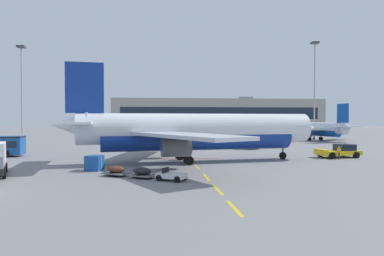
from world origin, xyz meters
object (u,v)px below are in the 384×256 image
at_px(airliner_foreground, 195,131).
at_px(apron_light_mast_far, 315,79).
at_px(ground_crew_worker, 339,152).
at_px(baggage_train, 142,173).
at_px(uld_cargo_container, 94,163).
at_px(apron_light_mast_near, 22,82).
at_px(airliner_mid_left, 312,129).
at_px(ground_power_truck, 250,139).
at_px(pushback_tug, 339,151).

bearing_deg(airliner_foreground, apron_light_mast_far, 50.07).
bearing_deg(ground_crew_worker, baggage_train, -154.47).
xyz_separation_m(uld_cargo_container, apron_light_mast_near, (-25.01, 49.48, 13.63)).
height_order(airliner_mid_left, ground_crew_worker, airliner_mid_left).
distance_m(ground_power_truck, ground_crew_worker, 20.72).
xyz_separation_m(baggage_train, apron_light_mast_near, (-30.27, 54.98, 13.91)).
bearing_deg(baggage_train, ground_power_truck, 59.02).
bearing_deg(apron_light_mast_far, ground_crew_worker, -111.63).
height_order(baggage_train, apron_light_mast_near, apron_light_mast_near).
height_order(uld_cargo_container, apron_light_mast_near, apron_light_mast_near).
bearing_deg(ground_power_truck, pushback_tug, -64.60).
bearing_deg(uld_cargo_container, apron_light_mast_far, 46.15).
xyz_separation_m(airliner_foreground, apron_light_mast_near, (-36.52, 43.25, 10.48)).
relative_size(airliner_foreground, baggage_train, 4.29).
bearing_deg(uld_cargo_container, apron_light_mast_near, 116.82).
height_order(ground_crew_worker, uld_cargo_container, ground_crew_worker).
xyz_separation_m(ground_power_truck, uld_cargo_container, (-24.48, -26.51, -0.85)).
bearing_deg(uld_cargo_container, ground_crew_worker, 12.58).
bearing_deg(uld_cargo_container, airliner_mid_left, 46.11).
distance_m(uld_cargo_container, apron_light_mast_near, 57.09).
bearing_deg(airliner_mid_left, apron_light_mast_far, 47.73).
xyz_separation_m(airliner_foreground, baggage_train, (-6.24, -11.73, -3.42)).
xyz_separation_m(pushback_tug, uld_cargo_container, (-32.72, -9.16, -0.10)).
relative_size(airliner_foreground, pushback_tug, 5.54).
bearing_deg(pushback_tug, ground_crew_worker, -120.14).
relative_size(baggage_train, ground_crew_worker, 4.56).
xyz_separation_m(baggage_train, ground_crew_worker, (26.22, 12.52, 0.50)).
distance_m(pushback_tug, ground_power_truck, 19.22).
bearing_deg(apron_light_mast_far, apron_light_mast_near, -178.91).
height_order(pushback_tug, ground_crew_worker, pushback_tug).
distance_m(pushback_tug, uld_cargo_container, 33.98).
xyz_separation_m(uld_cargo_container, apron_light_mast_far, (48.88, 50.88, 15.27)).
distance_m(baggage_train, uld_cargo_container, 7.62).
distance_m(airliner_foreground, apron_light_mast_far, 59.47).
bearing_deg(baggage_train, apron_light_mast_near, 118.84).
distance_m(airliner_foreground, uld_cargo_container, 13.46).
bearing_deg(baggage_train, apron_light_mast_far, 52.28).
xyz_separation_m(baggage_train, uld_cargo_container, (-5.26, 5.50, 0.28)).
bearing_deg(uld_cargo_container, baggage_train, -46.26).
distance_m(ground_crew_worker, uld_cargo_container, 32.26).
relative_size(pushback_tug, apron_light_mast_far, 0.24).
height_order(airliner_foreground, apron_light_mast_near, apron_light_mast_near).
relative_size(airliner_foreground, airliner_mid_left, 1.36).
bearing_deg(baggage_train, airliner_mid_left, 52.38).
distance_m(apron_light_mast_near, apron_light_mast_far, 73.92).
bearing_deg(ground_crew_worker, apron_light_mast_far, 68.37).
bearing_deg(uld_cargo_container, pushback_tug, 15.64).
distance_m(airliner_mid_left, baggage_train, 69.68).
bearing_deg(apron_light_mast_near, ground_power_truck, -24.90).
bearing_deg(apron_light_mast_far, airliner_mid_left, -132.27).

